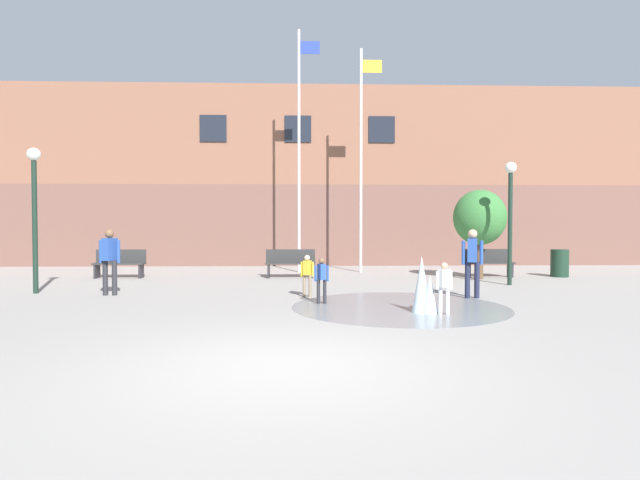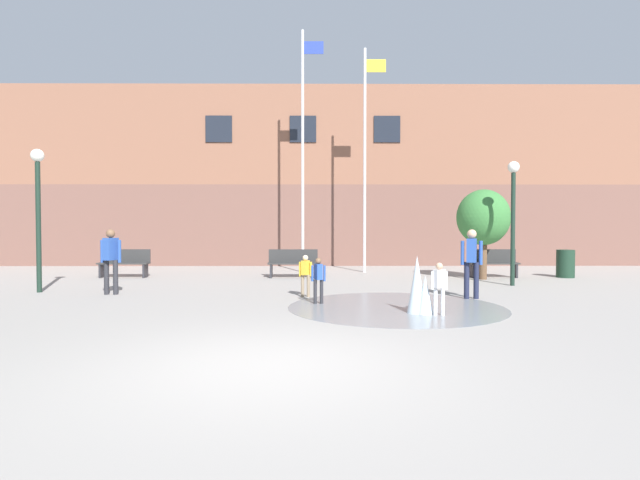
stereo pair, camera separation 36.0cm
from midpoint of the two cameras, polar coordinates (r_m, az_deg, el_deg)
The scene contains 17 objects.
ground_plane at distance 6.14m, azimuth -4.23°, elevation -14.11°, with size 100.00×100.00×0.00m, color gray.
library_building at distance 23.96m, azimuth -1.32°, elevation 6.68°, with size 36.00×6.05×7.59m.
splash_fountain at distance 10.04m, azimuth 11.21°, elevation -6.30°, with size 4.45×4.45×1.10m.
park_bench_far_left at distance 17.36m, azimuth -20.91°, elevation -2.44°, with size 1.60×0.44×0.91m.
park_bench_under_right_flagpole at distance 16.19m, azimuth -2.47°, elevation -2.62°, with size 1.60×0.44×0.91m.
park_bench_far_right at distance 17.23m, azimuth 19.70°, elevation -2.45°, with size 1.60×0.44×0.91m.
teen_by_trashcan at distance 11.96m, azimuth 17.76°, elevation -1.98°, with size 0.50×0.39×1.59m.
child_with_pink_shirt at distance 11.74m, azimuth -0.80°, elevation -3.71°, with size 0.31×0.24×0.99m.
child_running at distance 10.69m, azimuth 0.78°, elevation -4.23°, with size 0.31×0.24×0.99m.
adult_in_red at distance 13.07m, azimuth -22.07°, elevation -1.73°, with size 0.50×0.39×1.59m.
child_in_fountain at distance 9.59m, azimuth 14.52°, elevation -4.95°, with size 0.31×0.21×0.99m.
flagpole_left at distance 18.26m, azimuth -1.33°, elevation 10.82°, with size 0.80×0.10×8.69m.
flagpole_right at distance 18.31m, azimuth 5.80°, elevation 9.76°, with size 0.80×0.10×8.05m.
lamp_post_left_lane at distance 14.29m, azimuth -28.91°, elevation 4.24°, with size 0.32×0.32×3.59m.
lamp_post_right_lane at distance 15.01m, azimuth 21.86°, elevation 3.92°, with size 0.32×0.32×3.47m.
trash_can at distance 18.13m, azimuth 26.76°, elevation -2.43°, with size 0.56×0.56×0.90m, color #193323.
street_tree_near_building at distance 16.44m, azimuth 18.76°, elevation 2.41°, with size 1.64×1.64×2.81m.
Camera 2 is at (0.58, -5.90, 1.66)m, focal length 28.00 mm.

